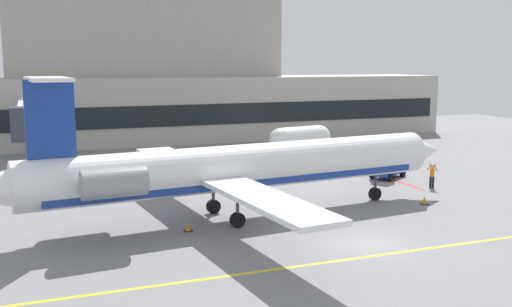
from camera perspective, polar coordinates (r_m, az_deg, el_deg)
The scene contains 13 objects.
ground at distance 32.30m, azimuth 11.04°, elevation -8.76°, with size 120.00×120.00×0.11m.
terminal_building at distance 74.41m, azimuth -6.52°, elevation 7.44°, with size 60.53×11.24×20.38m.
jet_bridge_west at distance 56.44m, azimuth -21.35°, elevation 3.37°, with size 2.40×18.04×6.16m.
regional_jet at distance 36.03m, azimuth -1.95°, elevation -1.43°, with size 32.57×24.62×8.87m.
baggage_tug at distance 47.73m, azimuth -6.84°, elevation -1.70°, with size 2.83×3.93×2.00m.
pushback_tractor at distance 53.38m, azimuth -4.03°, elevation -0.56°, with size 4.26×3.35×1.88m.
belt_loader at distance 49.93m, azimuth 12.53°, elevation -1.26°, with size 3.79×3.19×2.25m.
fuel_tank at distance 62.87m, azimuth 4.32°, elevation 1.50°, with size 7.48×3.35×2.78m.
marshaller at distance 47.14m, azimuth 16.74°, elevation -2.03°, with size 0.53×0.74×1.97m.
safety_cone_alpha at distance 34.25m, azimuth -6.62°, elevation -7.10°, with size 0.47×0.47×0.55m.
safety_cone_bravo at distance 41.80m, azimuth 16.04°, elevation -4.44°, with size 0.47×0.47×0.55m.
safety_cone_charlie at distance 37.81m, azimuth 3.71°, elevation -5.52°, with size 0.47×0.47×0.55m.
safety_cone_delta at distance 35.45m, azimuth 6.53°, elevation -6.55°, with size 0.47×0.47×0.55m.
Camera 1 is at (-16.55, -25.97, 9.71)m, focal length 41.16 mm.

